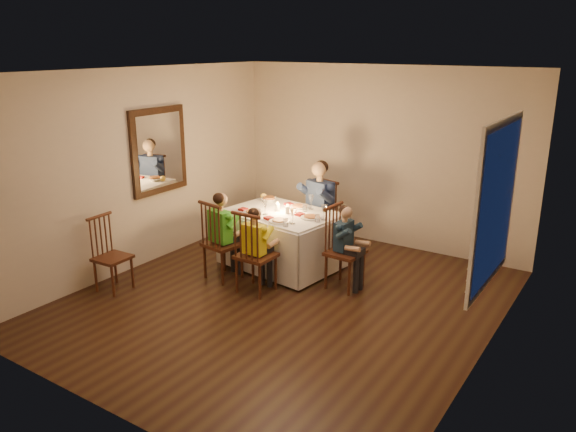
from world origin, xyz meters
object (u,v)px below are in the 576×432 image
Objects in this scene: dining_table at (282,228)px; chair_adult at (318,251)px; child_teal at (344,287)px; child_yellow at (257,291)px; child_green at (224,278)px; adult at (318,251)px; serving_bowl at (269,200)px; chair_near_right at (257,291)px; chair_near_left at (224,278)px; chair_extra at (116,289)px; chair_end at (344,287)px.

dining_table is 0.94m from chair_adult.
child_yellow is at bearing 131.73° from child_teal.
child_green reaches higher than chair_adult.
adult is at bearing 47.68° from child_teal.
dining_table is 7.61× the size of serving_bowl.
child_green is (-0.52, -1.50, 0.00)m from chair_adult.
chair_adult is at bearing 0.00° from adult.
chair_near_right is 1.54m from serving_bowl.
adult is 1.60m from child_yellow.
serving_bowl reaches higher than child_yellow.
chair_adult and chair_near_left have the same top height.
chair_near_right is 4.98× the size of serving_bowl.
chair_near_left reaches higher than chair_extra.
chair_near_left is 1.59m from adult.
dining_table is 2.23m from chair_extra.
chair_near_right is at bearing -71.85° from adult.
dining_table is at bearing -83.46° from adult.
chair_near_left is 0.60m from child_yellow.
chair_near_left is 0.60m from chair_near_right.
dining_table reaches higher than chair_adult.
chair_near_right is (0.19, -0.84, -0.54)m from dining_table.
chair_near_right is (0.08, -1.59, 0.00)m from chair_adult.
serving_bowl reaches higher than chair_near_left.
adult is (-0.91, 0.91, 0.00)m from chair_end.
chair_extra is 0.83× the size of child_green.
chair_extra is 1.73m from child_yellow.
chair_extra is 2.87m from adult.
chair_adult is 1.00× the size of chair_near_right.
chair_adult is 0.91× the size of child_green.
child_green is (-1.43, -0.59, 0.00)m from chair_end.
serving_bowl is (-0.55, -0.43, 0.78)m from chair_adult.
child_yellow is at bearing 0.18° from chair_near_right.
chair_near_left is 0.98× the size of child_yellow.
child_yellow reaches higher than chair_near_right.
child_yellow is (0.59, -0.10, 0.00)m from chair_near_left.
chair_near_right is at bearing -61.69° from serving_bowl.
chair_end is (1.03, -0.16, -0.54)m from dining_table.
child_teal is at bearing -147.87° from chair_near_left.
chair_near_right is at bearing -69.70° from dining_table.
dining_table is at bearing -76.78° from child_yellow.
chair_near_right is 0.98× the size of child_yellow.
child_yellow is at bearing 131.73° from chair_end.
child_teal is at bearing -147.87° from child_green.
dining_table is 1.00m from child_green.
child_yellow reaches higher than chair_near_left.
chair_near_right is 1.60m from adult.
dining_table is at bearing 84.01° from child_teal.
child_teal is (0.84, 0.68, 0.00)m from child_yellow.
chair_adult is 1.00× the size of chair_end.
dining_table is 0.59m from serving_bowl.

